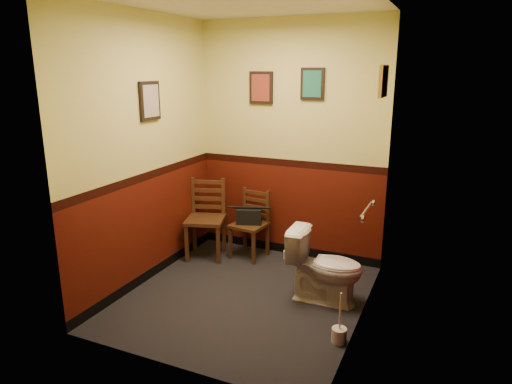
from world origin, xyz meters
TOP-DOWN VIEW (x-y plane):
  - floor at (0.00, 0.00)m, footprint 2.20×2.40m
  - ceiling at (0.00, 0.00)m, footprint 2.20×2.40m
  - wall_back at (0.00, 1.20)m, footprint 2.20×0.00m
  - wall_front at (0.00, -1.20)m, footprint 2.20×0.00m
  - wall_left at (-1.10, 0.00)m, footprint 0.00×2.40m
  - wall_right at (1.10, 0.00)m, footprint 0.00×2.40m
  - grab_bar at (1.07, 0.25)m, footprint 0.05×0.56m
  - framed_print_back_a at (-0.35, 1.18)m, footprint 0.28×0.04m
  - framed_print_back_b at (0.25, 1.18)m, footprint 0.26×0.04m
  - framed_print_left at (-1.08, 0.10)m, footprint 0.04×0.30m
  - framed_print_right at (1.08, 0.60)m, footprint 0.04×0.34m
  - toilet at (0.72, 0.24)m, footprint 0.72×0.42m
  - toilet_brush at (1.02, -0.39)m, footprint 0.12×0.12m
  - chair_left at (-0.86, 0.75)m, footprint 0.54×0.54m
  - chair_right at (-0.38, 0.95)m, footprint 0.41×0.41m
  - handbag at (-0.38, 0.91)m, footprint 0.32×0.23m
  - tp_stack at (0.11, 1.05)m, footprint 0.21×0.11m

SIDE VIEW (x-z plane):
  - floor at x=0.00m, z-range 0.00..0.00m
  - toilet_brush at x=1.02m, z-range -0.15..0.29m
  - tp_stack at x=0.11m, z-range -0.02..0.17m
  - toilet at x=0.72m, z-range 0.00..0.70m
  - chair_right at x=-0.38m, z-range 0.00..0.79m
  - chair_left at x=-0.86m, z-range 0.00..0.92m
  - handbag at x=-0.38m, z-range 0.40..0.61m
  - grab_bar at x=1.07m, z-range 0.92..0.98m
  - wall_back at x=0.00m, z-range 0.00..2.70m
  - wall_front at x=0.00m, z-range 0.00..2.70m
  - wall_left at x=-1.10m, z-range 0.00..2.70m
  - wall_right at x=1.10m, z-range 0.00..2.70m
  - framed_print_left at x=-1.08m, z-range 1.66..2.04m
  - framed_print_back_a at x=-0.35m, z-range 1.77..2.13m
  - framed_print_back_b at x=0.25m, z-range 1.83..2.17m
  - framed_print_right at x=1.08m, z-range 1.91..2.19m
  - ceiling at x=0.00m, z-range 2.70..2.70m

